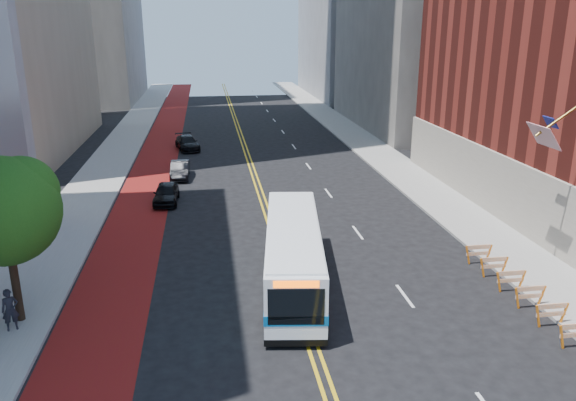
% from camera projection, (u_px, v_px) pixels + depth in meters
% --- Properties ---
extents(ground, '(160.00, 160.00, 0.00)m').
position_uv_depth(ground, '(327.00, 389.00, 18.51)').
color(ground, black).
rests_on(ground, ground).
extents(sidewalk_left, '(4.00, 140.00, 0.15)m').
position_uv_depth(sidewalk_left, '(103.00, 173.00, 45.16)').
color(sidewalk_left, gray).
rests_on(sidewalk_left, ground).
extents(sidewalk_right, '(4.00, 140.00, 0.15)m').
position_uv_depth(sidewalk_right, '(390.00, 162.00, 48.45)').
color(sidewalk_right, gray).
rests_on(sidewalk_right, ground).
extents(bus_lane_paint, '(3.60, 140.00, 0.01)m').
position_uv_depth(bus_lane_paint, '(153.00, 172.00, 45.72)').
color(bus_lane_paint, maroon).
rests_on(bus_lane_paint, ground).
extents(center_line_inner, '(0.14, 140.00, 0.01)m').
position_uv_depth(center_line_inner, '(250.00, 168.00, 46.80)').
color(center_line_inner, gold).
rests_on(center_line_inner, ground).
extents(center_line_outer, '(0.14, 140.00, 0.01)m').
position_uv_depth(center_line_outer, '(254.00, 168.00, 46.85)').
color(center_line_outer, gold).
rests_on(center_line_outer, ground).
extents(lane_dashes, '(0.14, 98.20, 0.01)m').
position_uv_depth(lane_dashes, '(294.00, 147.00, 55.04)').
color(lane_dashes, silver).
rests_on(lane_dashes, ground).
extents(construction_barriers, '(1.42, 10.91, 1.00)m').
position_uv_depth(construction_barriers, '(540.00, 302.00, 22.86)').
color(construction_barriers, orange).
rests_on(construction_barriers, ground).
extents(street_tree, '(4.20, 4.20, 6.70)m').
position_uv_depth(street_tree, '(5.00, 207.00, 21.20)').
color(street_tree, black).
rests_on(street_tree, sidewalk_left).
extents(transit_bus, '(3.79, 11.04, 2.97)m').
position_uv_depth(transit_bus, '(293.00, 253.00, 25.46)').
color(transit_bus, white).
rests_on(transit_bus, ground).
extents(car_a, '(1.70, 3.95, 1.33)m').
position_uv_depth(car_a, '(166.00, 193.00, 37.60)').
color(car_a, black).
rests_on(car_a, ground).
extents(car_b, '(1.42, 3.97, 1.30)m').
position_uv_depth(car_b, '(180.00, 170.00, 43.71)').
color(car_b, black).
rests_on(car_b, ground).
extents(car_c, '(2.73, 4.78, 1.30)m').
position_uv_depth(car_c, '(187.00, 143.00, 53.55)').
color(car_c, black).
rests_on(car_c, ground).
extents(pedestrian, '(0.72, 0.61, 1.69)m').
position_uv_depth(pedestrian, '(10.00, 310.00, 21.58)').
color(pedestrian, black).
rests_on(pedestrian, sidewalk_left).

